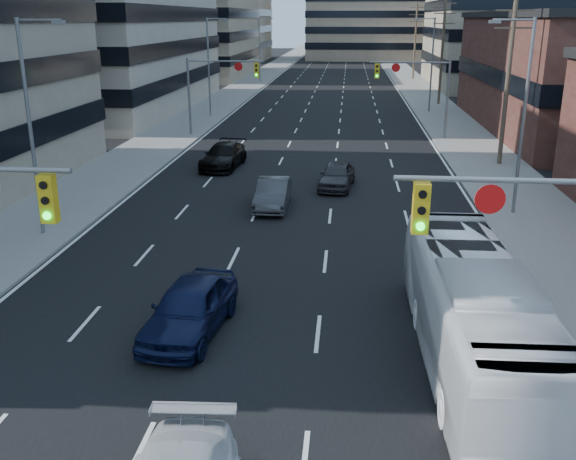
# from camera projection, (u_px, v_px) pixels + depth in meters

# --- Properties ---
(road_surface) EXTENTS (18.00, 300.00, 0.02)m
(road_surface) POSITION_uv_depth(u_px,v_px,m) (337.00, 64.00, 130.83)
(road_surface) COLOR black
(road_surface) RESTS_ON ground
(sidewalk_left) EXTENTS (5.00, 300.00, 0.15)m
(sidewalk_left) POSITION_uv_depth(u_px,v_px,m) (281.00, 63.00, 131.82)
(sidewalk_left) COLOR slate
(sidewalk_left) RESTS_ON ground
(sidewalk_right) EXTENTS (5.00, 300.00, 0.15)m
(sidewalk_right) POSITION_uv_depth(u_px,v_px,m) (394.00, 64.00, 129.80)
(sidewalk_right) COLOR slate
(sidewalk_right) RESTS_ON ground
(office_left_far) EXTENTS (20.00, 30.00, 16.00)m
(office_left_far) POSITION_uv_depth(u_px,v_px,m) (184.00, 24.00, 102.08)
(office_left_far) COLOR gray
(office_left_far) RESTS_ON ground
(office_right_far) EXTENTS (22.00, 28.00, 14.00)m
(office_right_far) POSITION_uv_depth(u_px,v_px,m) (517.00, 33.00, 86.74)
(office_right_far) COLOR gray
(office_right_far) RESTS_ON ground
(bg_block_left) EXTENTS (24.00, 24.00, 20.00)m
(bg_block_left) POSITION_uv_depth(u_px,v_px,m) (210.00, 13.00, 139.60)
(bg_block_left) COLOR #ADA089
(bg_block_left) RESTS_ON ground
(bg_block_right) EXTENTS (22.00, 22.00, 12.00)m
(bg_block_right) POSITION_uv_depth(u_px,v_px,m) (501.00, 34.00, 126.13)
(bg_block_right) COLOR gray
(bg_block_right) RESTS_ON ground
(signal_far_left) EXTENTS (6.09, 0.33, 6.00)m
(signal_far_left) POSITION_uv_depth(u_px,v_px,m) (218.00, 81.00, 49.83)
(signal_far_left) COLOR slate
(signal_far_left) RESTS_ON ground
(signal_far_right) EXTENTS (6.09, 0.33, 6.00)m
(signal_far_right) POSITION_uv_depth(u_px,v_px,m) (418.00, 83.00, 48.48)
(signal_far_right) COLOR slate
(signal_far_right) RESTS_ON ground
(utility_pole_block) EXTENTS (2.20, 0.28, 11.00)m
(utility_pole_block) POSITION_uv_depth(u_px,v_px,m) (508.00, 73.00, 39.11)
(utility_pole_block) COLOR #4C3D2D
(utility_pole_block) RESTS_ON ground
(utility_pole_midblock) EXTENTS (2.20, 0.28, 11.00)m
(utility_pole_midblock) POSITION_uv_depth(u_px,v_px,m) (442.00, 50.00, 67.46)
(utility_pole_midblock) COLOR #4C3D2D
(utility_pole_midblock) RESTS_ON ground
(utility_pole_distant) EXTENTS (2.20, 0.28, 11.00)m
(utility_pole_distant) POSITION_uv_depth(u_px,v_px,m) (415.00, 40.00, 95.81)
(utility_pole_distant) COLOR #4C3D2D
(utility_pole_distant) RESTS_ON ground
(streetlight_left_near) EXTENTS (2.03, 0.22, 9.00)m
(streetlight_left_near) POSITION_uv_depth(u_px,v_px,m) (33.00, 119.00, 26.20)
(streetlight_left_near) COLOR slate
(streetlight_left_near) RESTS_ON ground
(streetlight_left_mid) EXTENTS (2.03, 0.22, 9.00)m
(streetlight_left_mid) POSITION_uv_depth(u_px,v_px,m) (210.00, 62.00, 59.28)
(streetlight_left_mid) COLOR slate
(streetlight_left_mid) RESTS_ON ground
(streetlight_left_far) EXTENTS (2.03, 0.22, 9.00)m
(streetlight_left_far) POSITION_uv_depth(u_px,v_px,m) (261.00, 46.00, 92.35)
(streetlight_left_far) COLOR slate
(streetlight_left_far) RESTS_ON ground
(streetlight_right_near) EXTENTS (2.03, 0.22, 9.00)m
(streetlight_right_near) POSITION_uv_depth(u_px,v_px,m) (521.00, 109.00, 29.11)
(streetlight_right_near) COLOR slate
(streetlight_right_near) RESTS_ON ground
(streetlight_right_far) EXTENTS (2.03, 0.22, 9.00)m
(streetlight_right_far) POSITION_uv_depth(u_px,v_px,m) (431.00, 60.00, 62.18)
(streetlight_right_far) COLOR slate
(streetlight_right_far) RESTS_ON ground
(transit_bus) EXTENTS (2.79, 10.91, 3.02)m
(transit_bus) POSITION_uv_depth(u_px,v_px,m) (475.00, 315.00, 16.96)
(transit_bus) COLOR white
(transit_bus) RESTS_ON ground
(sedan_blue) EXTENTS (2.46, 4.95, 1.62)m
(sedan_blue) POSITION_uv_depth(u_px,v_px,m) (190.00, 308.00, 19.00)
(sedan_blue) COLOR black
(sedan_blue) RESTS_ON ground
(sedan_grey_center) EXTENTS (1.53, 4.35, 1.43)m
(sedan_grey_center) POSITION_uv_depth(u_px,v_px,m) (273.00, 194.00, 31.65)
(sedan_grey_center) COLOR #363538
(sedan_grey_center) RESTS_ON ground
(sedan_black_far) EXTENTS (2.54, 5.32, 1.49)m
(sedan_black_far) POSITION_uv_depth(u_px,v_px,m) (223.00, 156.00, 40.16)
(sedan_black_far) COLOR black
(sedan_black_far) RESTS_ON ground
(sedan_grey_right) EXTENTS (2.20, 4.42, 1.45)m
(sedan_grey_right) POSITION_uv_depth(u_px,v_px,m) (337.00, 175.00, 35.36)
(sedan_grey_right) COLOR #2E2E30
(sedan_grey_right) RESTS_ON ground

